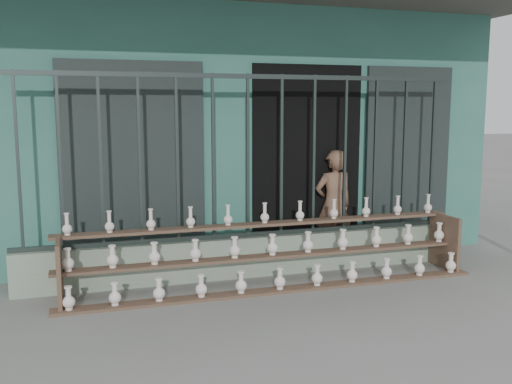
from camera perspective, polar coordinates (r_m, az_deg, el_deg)
name	(u,v)px	position (r m, az deg, el deg)	size (l,w,h in m)	color
ground	(288,315)	(5.36, 3.25, -12.15)	(60.00, 60.00, 0.00)	slate
workshop_building	(196,125)	(9.11, -6.06, 6.72)	(7.40, 6.60, 3.21)	#336C5F
parapet_wall	(248,256)	(6.47, -0.79, -6.43)	(5.00, 0.20, 0.45)	gray
security_fence	(248,157)	(6.28, -0.81, 3.53)	(5.00, 0.04, 1.80)	#283330
shelf_rack	(272,252)	(6.10, 1.66, -6.06)	(4.50, 0.68, 0.85)	brown
elderly_woman	(334,205)	(7.14, 7.76, -1.31)	(0.50, 0.33, 1.37)	brown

